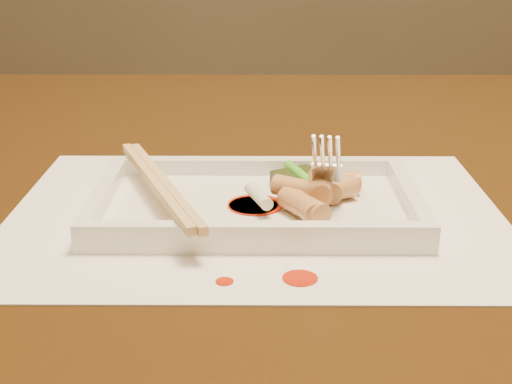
{
  "coord_description": "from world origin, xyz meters",
  "views": [
    {
      "loc": [
        -0.07,
        -0.66,
        0.97
      ],
      "look_at": [
        -0.07,
        -0.12,
        0.77
      ],
      "focal_mm": 50.0,
      "sensor_mm": 36.0,
      "label": 1
    }
  ],
  "objects_px": {
    "placemat": "(256,213)",
    "fork": "(344,109)",
    "table": "(327,260)",
    "chopstick_a": "(154,183)",
    "plate_base": "(256,208)"
  },
  "relations": [
    {
      "from": "chopstick_a",
      "to": "fork",
      "type": "bearing_deg",
      "value": 6.75
    },
    {
      "from": "plate_base",
      "to": "placemat",
      "type": "bearing_deg",
      "value": -90.0
    },
    {
      "from": "chopstick_a",
      "to": "fork",
      "type": "relative_size",
      "value": 1.49
    },
    {
      "from": "placemat",
      "to": "plate_base",
      "type": "distance_m",
      "value": 0.0
    },
    {
      "from": "placemat",
      "to": "chopstick_a",
      "type": "height_order",
      "value": "chopstick_a"
    },
    {
      "from": "plate_base",
      "to": "fork",
      "type": "bearing_deg",
      "value": 14.42
    },
    {
      "from": "placemat",
      "to": "fork",
      "type": "height_order",
      "value": "fork"
    },
    {
      "from": "placemat",
      "to": "table",
      "type": "bearing_deg",
      "value": 59.31
    },
    {
      "from": "table",
      "to": "chopstick_a",
      "type": "bearing_deg",
      "value": -141.83
    },
    {
      "from": "table",
      "to": "placemat",
      "type": "distance_m",
      "value": 0.17
    },
    {
      "from": "plate_base",
      "to": "table",
      "type": "bearing_deg",
      "value": 59.31
    },
    {
      "from": "plate_base",
      "to": "chopstick_a",
      "type": "height_order",
      "value": "chopstick_a"
    },
    {
      "from": "placemat",
      "to": "plate_base",
      "type": "height_order",
      "value": "plate_base"
    },
    {
      "from": "table",
      "to": "placemat",
      "type": "xyz_separation_m",
      "value": [
        -0.07,
        -0.12,
        0.1
      ]
    },
    {
      "from": "table",
      "to": "fork",
      "type": "bearing_deg",
      "value": -90.94
    }
  ]
}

